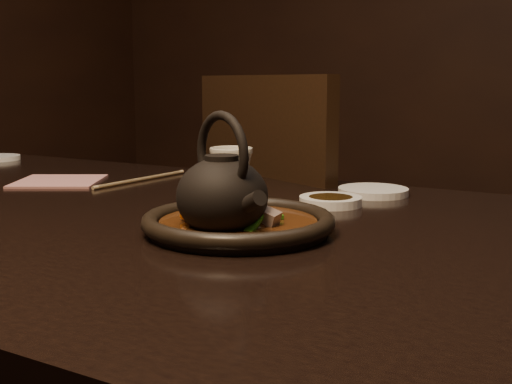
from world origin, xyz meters
The scene contains 10 objects.
table centered at (0.00, 0.00, 0.67)m, with size 1.60×0.90×0.75m.
chair centered at (0.12, 0.56, 0.52)m, with size 0.60×0.60×0.96m.
plate centered at (0.30, -0.04, 0.76)m, with size 0.26×0.26×0.03m.
stirfry centered at (0.30, -0.04, 0.77)m, with size 0.14×0.13×0.06m.
soy_dish centered at (0.33, 0.20, 0.76)m, with size 0.10×0.10×0.01m, color white.
saucer_right centered at (0.36, 0.33, 0.76)m, with size 0.12×0.12×0.01m, color white.
tea_cup centered at (0.10, 0.27, 0.79)m, with size 0.08×0.08×0.08m, color beige.
chopsticks centered at (-0.10, 0.24, 0.75)m, with size 0.02×0.26×0.01m.
napkin centered at (-0.23, 0.15, 0.75)m, with size 0.16×0.16×0.00m, color #AB6C69.
teapot centered at (0.30, -0.07, 0.81)m, with size 0.14×0.12×0.16m.
Camera 1 is at (0.74, -0.75, 0.95)m, focal length 45.00 mm.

